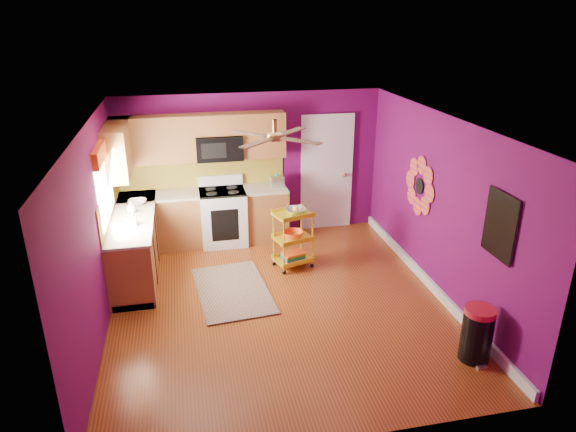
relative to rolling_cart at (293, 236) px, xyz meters
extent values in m
plane|color=#6A2E10|center=(-0.43, -1.03, -0.52)|extent=(5.00, 5.00, 0.00)
cube|color=#5F0A51|center=(-0.43, 1.47, 0.73)|extent=(4.50, 0.04, 2.50)
cube|color=#5F0A51|center=(-0.43, -3.53, 0.73)|extent=(4.50, 0.04, 2.50)
cube|color=#5F0A51|center=(-2.68, -1.03, 0.73)|extent=(0.04, 5.00, 2.50)
cube|color=#5F0A51|center=(1.82, -1.03, 0.73)|extent=(0.04, 5.00, 2.50)
cube|color=silver|center=(-0.43, -1.03, 1.98)|extent=(4.50, 5.00, 0.04)
cube|color=white|center=(1.79, -1.03, -0.45)|extent=(0.05, 4.90, 0.14)
cube|color=brown|center=(-2.38, 0.32, -0.07)|extent=(0.60, 2.30, 0.90)
cube|color=brown|center=(-1.28, 1.17, -0.07)|extent=(2.80, 0.60, 0.90)
cube|color=beige|center=(-2.38, 0.32, 0.40)|extent=(0.63, 2.30, 0.04)
cube|color=beige|center=(-1.28, 1.17, 0.40)|extent=(2.80, 0.63, 0.04)
cube|color=black|center=(-2.38, 0.32, -0.47)|extent=(0.54, 2.30, 0.10)
cube|color=black|center=(-1.28, 1.17, -0.47)|extent=(2.80, 0.54, 0.10)
cube|color=white|center=(-0.98, 1.14, -0.06)|extent=(0.76, 0.66, 0.92)
cube|color=black|center=(-0.98, 1.14, 0.41)|extent=(0.76, 0.62, 0.03)
cube|color=white|center=(-0.98, 1.42, 0.52)|extent=(0.76, 0.06, 0.18)
cube|color=black|center=(-0.98, 0.81, -0.07)|extent=(0.45, 0.02, 0.55)
cube|color=brown|center=(-2.02, 1.30, 1.31)|extent=(1.32, 0.33, 0.75)
cube|color=brown|center=(-0.24, 1.30, 1.31)|extent=(0.72, 0.33, 0.75)
cube|color=brown|center=(-0.98, 1.30, 1.51)|extent=(0.76, 0.33, 0.34)
cube|color=brown|center=(-2.51, 0.82, 1.31)|extent=(0.33, 1.30, 0.75)
cube|color=black|center=(-0.98, 1.27, 1.13)|extent=(0.76, 0.38, 0.40)
cube|color=olive|center=(-1.28, 1.46, 0.68)|extent=(2.80, 0.01, 0.51)
cube|color=olive|center=(-2.67, 0.32, 0.68)|extent=(0.01, 2.30, 0.51)
cube|color=white|center=(-2.66, 0.02, 1.03)|extent=(0.03, 1.20, 1.00)
cube|color=#E24E14|center=(-2.63, 0.02, 1.50)|extent=(0.08, 1.35, 0.22)
cube|color=white|center=(0.92, 1.44, 0.51)|extent=(0.85, 0.04, 2.05)
cube|color=white|center=(0.92, 1.42, 0.51)|extent=(0.95, 0.02, 2.15)
sphere|color=#BF8C3F|center=(1.24, 1.39, 0.48)|extent=(0.07, 0.07, 0.07)
cylinder|color=black|center=(1.80, -0.43, 0.83)|extent=(0.01, 0.24, 0.24)
cube|color=#1CB6AF|center=(1.80, -2.43, 1.03)|extent=(0.03, 0.52, 0.72)
cube|color=black|center=(1.79, -2.43, 1.03)|extent=(0.01, 0.56, 0.76)
cylinder|color=#BF8C3F|center=(-0.43, -0.83, 1.90)|extent=(0.06, 0.06, 0.16)
cylinder|color=#BF8C3F|center=(-0.43, -0.83, 1.76)|extent=(0.20, 0.20, 0.08)
cube|color=#4C2D19|center=(-0.16, -0.56, 1.76)|extent=(0.47, 0.47, 0.01)
cube|color=#4C2D19|center=(-0.70, -0.56, 1.76)|extent=(0.47, 0.47, 0.01)
cube|color=#4C2D19|center=(-0.70, -1.10, 1.76)|extent=(0.47, 0.47, 0.01)
cube|color=#4C2D19|center=(-0.16, -1.10, 1.76)|extent=(0.47, 0.47, 0.01)
cube|color=black|center=(-1.02, -0.57, -0.50)|extent=(1.12, 1.67, 0.02)
cylinder|color=yellow|center=(-0.20, -0.24, -0.05)|extent=(0.02, 0.02, 0.86)
cylinder|color=yellow|center=(0.28, -0.10, -0.05)|extent=(0.02, 0.02, 0.86)
cylinder|color=yellow|center=(-0.29, 0.09, -0.05)|extent=(0.02, 0.02, 0.86)
cylinder|color=yellow|center=(0.18, 0.23, -0.05)|extent=(0.02, 0.02, 0.86)
sphere|color=black|center=(-0.20, -0.24, -0.49)|extent=(0.06, 0.06, 0.06)
sphere|color=black|center=(0.28, -0.10, -0.49)|extent=(0.06, 0.06, 0.06)
sphere|color=black|center=(-0.29, 0.09, -0.49)|extent=(0.06, 0.06, 0.06)
sphere|color=black|center=(0.18, 0.23, -0.49)|extent=(0.06, 0.06, 0.06)
cube|color=yellow|center=(-0.01, 0.00, 0.36)|extent=(0.65, 0.54, 0.03)
cube|color=yellow|center=(-0.01, 0.00, -0.03)|extent=(0.65, 0.54, 0.03)
cube|color=yellow|center=(-0.01, 0.00, -0.39)|extent=(0.65, 0.54, 0.03)
imported|color=beige|center=(0.04, 0.01, 0.41)|extent=(0.38, 0.38, 0.07)
sphere|color=yellow|center=(0.04, 0.01, 0.44)|extent=(0.10, 0.10, 0.10)
imported|color=#E24E14|center=(-0.01, 0.00, 0.03)|extent=(0.39, 0.39, 0.10)
cube|color=navy|center=(-0.01, 0.00, -0.36)|extent=(0.38, 0.32, 0.04)
cube|color=#267233|center=(-0.01, 0.00, -0.32)|extent=(0.38, 0.32, 0.04)
cube|color=#E24E14|center=(-0.01, 0.00, -0.29)|extent=(0.38, 0.32, 0.03)
cylinder|color=black|center=(1.55, -2.68, -0.22)|extent=(0.39, 0.39, 0.60)
cylinder|color=red|center=(1.55, -2.68, 0.12)|extent=(0.35, 0.35, 0.07)
cube|color=beige|center=(1.55, -2.86, -0.50)|extent=(0.13, 0.07, 0.03)
cylinder|color=#16A9A4|center=(-0.03, 1.24, 0.50)|extent=(0.18, 0.18, 0.16)
sphere|color=#16A9A4|center=(-0.03, 1.24, 0.60)|extent=(0.06, 0.06, 0.06)
cube|color=beige|center=(-0.03, 1.15, 0.51)|extent=(0.22, 0.15, 0.18)
imported|color=#EA3F72|center=(-2.32, -0.08, 0.53)|extent=(0.09, 0.09, 0.20)
imported|color=white|center=(-2.38, 0.41, 0.51)|extent=(0.14, 0.14, 0.18)
imported|color=white|center=(-2.32, 0.77, 0.46)|extent=(0.28, 0.28, 0.07)
imported|color=white|center=(-2.38, 0.01, 0.47)|extent=(0.12, 0.12, 0.09)
camera|label=1|loc=(-1.56, -7.04, 3.24)|focal=32.00mm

